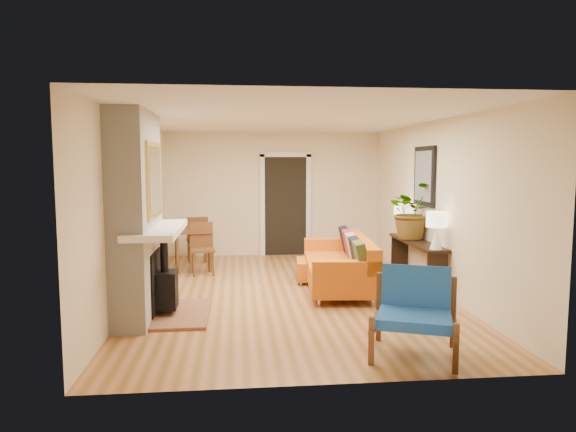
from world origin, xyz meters
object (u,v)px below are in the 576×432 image
at_px(houseplant, 412,211).
at_px(lamp_far, 403,215).
at_px(console_table, 417,250).
at_px(blue_chair, 415,307).
at_px(ottoman, 318,269).
at_px(dining_table, 195,236).
at_px(sofa, 343,264).
at_px(lamp_near, 437,226).

bearing_deg(houseplant, lamp_far, 88.89).
bearing_deg(console_table, blue_chair, -110.14).
distance_m(ottoman, lamp_far, 1.76).
height_order(blue_chair, console_table, blue_chair).
xyz_separation_m(dining_table, houseplant, (3.61, -1.55, 0.59)).
bearing_deg(sofa, lamp_far, 33.43).
bearing_deg(blue_chair, ottoman, 98.63).
relative_size(dining_table, console_table, 0.93).
xyz_separation_m(ottoman, console_table, (1.51, -0.46, 0.37)).
distance_m(sofa, houseplant, 1.46).
distance_m(sofa, dining_table, 3.04).
height_order(dining_table, lamp_far, lamp_far).
height_order(sofa, blue_chair, blue_chair).
height_order(sofa, houseplant, houseplant).
bearing_deg(houseplant, lamp_near, -89.43).
height_order(sofa, dining_table, dining_table).
bearing_deg(dining_table, sofa, -36.90).
xyz_separation_m(dining_table, lamp_near, (3.62, -2.55, 0.47)).
bearing_deg(lamp_near, console_table, 90.00).
height_order(blue_chair, lamp_far, lamp_far).
bearing_deg(dining_table, houseplant, -23.17).
relative_size(dining_table, houseplant, 1.86).
bearing_deg(lamp_far, dining_table, 164.11).
height_order(console_table, lamp_near, lamp_near).
xyz_separation_m(lamp_far, houseplant, (-0.01, -0.51, 0.13)).
relative_size(lamp_far, houseplant, 0.58).
distance_m(blue_chair, console_table, 2.97).
distance_m(dining_table, houseplant, 3.97).
bearing_deg(dining_table, ottoman, -31.92).
relative_size(sofa, blue_chair, 2.12).
bearing_deg(blue_chair, lamp_near, 63.03).
bearing_deg(houseplant, blue_chair, -108.56).
relative_size(blue_chair, dining_table, 0.63).
xyz_separation_m(blue_chair, dining_table, (-2.60, 4.56, 0.12)).
height_order(sofa, lamp_far, lamp_far).
xyz_separation_m(lamp_near, houseplant, (-0.01, 1.01, 0.13)).
bearing_deg(sofa, blue_chair, -86.35).
distance_m(blue_chair, lamp_far, 3.72).
bearing_deg(ottoman, lamp_far, 10.54).
relative_size(sofa, ottoman, 2.95).
bearing_deg(ottoman, lamp_near, -39.27).
bearing_deg(console_table, dining_table, 153.91).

